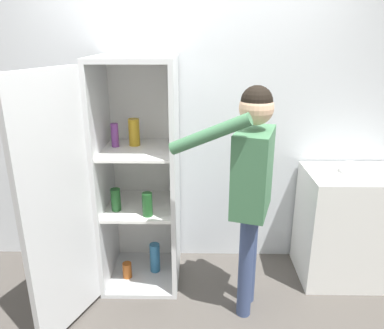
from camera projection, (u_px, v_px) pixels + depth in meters
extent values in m
plane|color=#4C4742|center=(185.00, 328.00, 2.63)|extent=(12.00, 12.00, 0.00)
cube|color=silver|center=(188.00, 120.00, 3.14)|extent=(7.00, 0.06, 2.55)
cube|color=silver|center=(144.00, 273.00, 3.21)|extent=(0.60, 0.63, 0.04)
cube|color=silver|center=(134.00, 58.00, 2.62)|extent=(0.60, 0.63, 0.04)
cube|color=white|center=(145.00, 164.00, 3.20)|extent=(0.60, 0.03, 1.74)
cube|color=silver|center=(104.00, 176.00, 2.92)|extent=(0.03, 0.63, 1.74)
cube|color=silver|center=(175.00, 177.00, 2.91)|extent=(0.04, 0.63, 1.74)
cube|color=white|center=(141.00, 206.00, 3.00)|extent=(0.53, 0.56, 0.02)
cube|color=white|center=(138.00, 150.00, 2.85)|extent=(0.53, 0.56, 0.02)
cube|color=silver|center=(58.00, 209.00, 2.38)|extent=(0.27, 0.57, 1.74)
cylinder|color=teal|center=(155.00, 258.00, 3.18)|extent=(0.09, 0.09, 0.25)
cylinder|color=#1E5123|center=(116.00, 200.00, 2.88)|extent=(0.07, 0.07, 0.18)
cylinder|color=#9E4C19|center=(127.00, 270.00, 3.11)|extent=(0.07, 0.07, 0.13)
cylinder|color=#1E5123|center=(147.00, 204.00, 2.79)|extent=(0.08, 0.08, 0.18)
cylinder|color=#B78C1E|center=(134.00, 132.00, 2.88)|extent=(0.08, 0.08, 0.21)
cylinder|color=#723884|center=(115.00, 135.00, 2.85)|extent=(0.06, 0.06, 0.18)
cylinder|color=#384770|center=(246.00, 267.00, 2.64)|extent=(0.10, 0.10, 0.81)
cylinder|color=#384770|center=(250.00, 254.00, 2.79)|extent=(0.10, 0.10, 0.81)
cube|color=#3F724C|center=(253.00, 172.00, 2.49)|extent=(0.33, 0.45, 0.57)
sphere|color=#DBAD89|center=(256.00, 108.00, 2.34)|extent=(0.22, 0.22, 0.22)
sphere|color=black|center=(257.00, 102.00, 2.33)|extent=(0.20, 0.20, 0.20)
cylinder|color=#3F724C|center=(209.00, 134.00, 2.26)|extent=(0.52, 0.23, 0.30)
cylinder|color=#3F724C|center=(258.00, 165.00, 2.70)|extent=(0.08, 0.08, 0.54)
cube|color=white|center=(351.00, 226.00, 3.07)|extent=(0.80, 0.56, 0.93)
cylinder|color=white|center=(354.00, 169.00, 2.92)|extent=(0.22, 0.22, 0.06)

